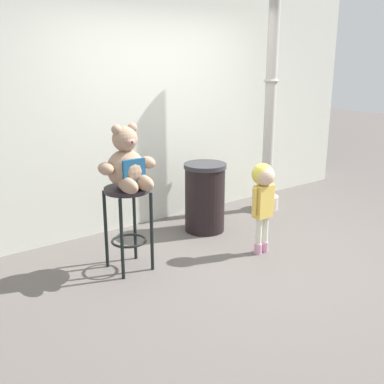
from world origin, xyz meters
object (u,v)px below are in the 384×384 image
(bar_stool_with_teddy, at_px, (128,211))
(child_walking, at_px, (263,189))
(lamppost, at_px, (269,123))
(teddy_bear, at_px, (127,165))
(trash_bin, at_px, (205,197))

(bar_stool_with_teddy, relative_size, child_walking, 0.85)
(lamppost, bearing_deg, teddy_bear, -167.24)
(bar_stool_with_teddy, xyz_separation_m, trash_bin, (1.20, 0.37, -0.18))
(trash_bin, xyz_separation_m, lamppost, (1.13, 0.13, 0.74))
(bar_stool_with_teddy, height_order, child_walking, child_walking)
(teddy_bear, xyz_separation_m, lamppost, (2.33, 0.53, 0.12))
(bar_stool_with_teddy, relative_size, trash_bin, 1.02)
(child_walking, bearing_deg, teddy_bear, 113.14)
(child_walking, distance_m, lamppost, 1.52)
(teddy_bear, relative_size, child_walking, 0.62)
(child_walking, bearing_deg, trash_bin, 47.14)
(child_walking, bearing_deg, lamppost, -4.37)
(bar_stool_with_teddy, xyz_separation_m, child_walking, (1.27, -0.48, 0.10))
(teddy_bear, xyz_separation_m, child_walking, (1.27, -0.45, -0.34))
(child_walking, height_order, lamppost, lamppost)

